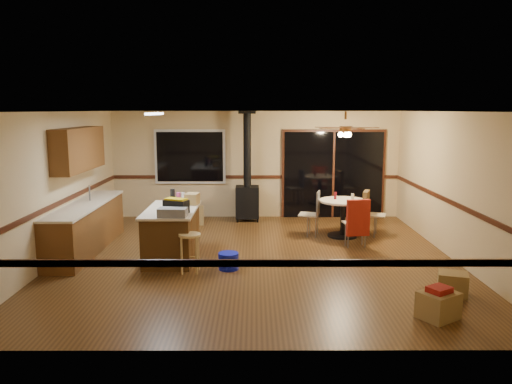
{
  "coord_description": "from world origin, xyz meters",
  "views": [
    {
      "loc": [
        -0.02,
        -8.66,
        2.63
      ],
      "look_at": [
        0.0,
        0.3,
        1.15
      ],
      "focal_mm": 35.0,
      "sensor_mm": 36.0,
      "label": 1
    }
  ],
  "objects_px": {
    "wood_stove": "(247,191)",
    "kitchen_island": "(172,233)",
    "blue_bucket": "(229,261)",
    "chair_near": "(358,218)",
    "toolbox_grey": "(173,212)",
    "chair_right": "(367,208)",
    "chair_left": "(314,208)",
    "box_under_window": "(193,215)",
    "box_corner_a": "(438,305)",
    "box_corner_b": "(453,284)",
    "toolbox_black": "(176,207)",
    "bar_stool": "(190,253)",
    "dining_table": "(343,212)"
  },
  "relations": [
    {
      "from": "kitchen_island",
      "to": "wood_stove",
      "type": "distance_m",
      "value": 3.33
    },
    {
      "from": "bar_stool",
      "to": "blue_bucket",
      "type": "height_order",
      "value": "bar_stool"
    },
    {
      "from": "toolbox_black",
      "to": "blue_bucket",
      "type": "relative_size",
      "value": 1.21
    },
    {
      "from": "toolbox_black",
      "to": "chair_left",
      "type": "height_order",
      "value": "toolbox_black"
    },
    {
      "from": "wood_stove",
      "to": "toolbox_grey",
      "type": "bearing_deg",
      "value": -107.43
    },
    {
      "from": "toolbox_grey",
      "to": "box_corner_a",
      "type": "height_order",
      "value": "toolbox_grey"
    },
    {
      "from": "chair_near",
      "to": "blue_bucket",
      "type": "bearing_deg",
      "value": -151.86
    },
    {
      "from": "toolbox_black",
      "to": "box_corner_a",
      "type": "distance_m",
      "value": 4.39
    },
    {
      "from": "kitchen_island",
      "to": "dining_table",
      "type": "bearing_deg",
      "value": 24.59
    },
    {
      "from": "blue_bucket",
      "to": "chair_near",
      "type": "height_order",
      "value": "chair_near"
    },
    {
      "from": "chair_left",
      "to": "box_corner_a",
      "type": "relative_size",
      "value": 1.13
    },
    {
      "from": "box_under_window",
      "to": "bar_stool",
      "type": "bearing_deg",
      "value": -83.78
    },
    {
      "from": "box_corner_b",
      "to": "box_under_window",
      "type": "bearing_deg",
      "value": 133.45
    },
    {
      "from": "wood_stove",
      "to": "toolbox_black",
      "type": "relative_size",
      "value": 6.19
    },
    {
      "from": "toolbox_black",
      "to": "chair_right",
      "type": "height_order",
      "value": "toolbox_black"
    },
    {
      "from": "kitchen_island",
      "to": "box_under_window",
      "type": "xyz_separation_m",
      "value": [
        0.04,
        2.7,
        -0.25
      ]
    },
    {
      "from": "bar_stool",
      "to": "toolbox_black",
      "type": "bearing_deg",
      "value": 122.77
    },
    {
      "from": "blue_bucket",
      "to": "box_under_window",
      "type": "xyz_separation_m",
      "value": [
        -1.0,
        3.35,
        0.06
      ]
    },
    {
      "from": "kitchen_island",
      "to": "toolbox_grey",
      "type": "xyz_separation_m",
      "value": [
        0.13,
        -0.67,
        0.52
      ]
    },
    {
      "from": "chair_left",
      "to": "chair_right",
      "type": "bearing_deg",
      "value": 1.8
    },
    {
      "from": "blue_bucket",
      "to": "dining_table",
      "type": "bearing_deg",
      "value": 43.57
    },
    {
      "from": "bar_stool",
      "to": "chair_left",
      "type": "bearing_deg",
      "value": 46.09
    },
    {
      "from": "dining_table",
      "to": "box_under_window",
      "type": "distance_m",
      "value": 3.5
    },
    {
      "from": "blue_bucket",
      "to": "dining_table",
      "type": "height_order",
      "value": "dining_table"
    },
    {
      "from": "toolbox_grey",
      "to": "box_under_window",
      "type": "distance_m",
      "value": 3.45
    },
    {
      "from": "chair_right",
      "to": "box_corner_b",
      "type": "relative_size",
      "value": 1.73
    },
    {
      "from": "toolbox_black",
      "to": "box_under_window",
      "type": "relative_size",
      "value": 0.82
    },
    {
      "from": "box_corner_a",
      "to": "box_corner_b",
      "type": "bearing_deg",
      "value": 58.3
    },
    {
      "from": "chair_left",
      "to": "wood_stove",
      "type": "bearing_deg",
      "value": 134.2
    },
    {
      "from": "box_corner_a",
      "to": "box_corner_b",
      "type": "height_order",
      "value": "box_corner_a"
    },
    {
      "from": "wood_stove",
      "to": "kitchen_island",
      "type": "bearing_deg",
      "value": -113.09
    },
    {
      "from": "bar_stool",
      "to": "box_corner_a",
      "type": "distance_m",
      "value": 3.87
    },
    {
      "from": "toolbox_black",
      "to": "chair_left",
      "type": "distance_m",
      "value": 3.26
    },
    {
      "from": "toolbox_grey",
      "to": "dining_table",
      "type": "height_order",
      "value": "toolbox_grey"
    },
    {
      "from": "toolbox_grey",
      "to": "chair_right",
      "type": "relative_size",
      "value": 0.66
    },
    {
      "from": "blue_bucket",
      "to": "chair_near",
      "type": "relative_size",
      "value": 0.48
    },
    {
      "from": "chair_left",
      "to": "box_under_window",
      "type": "bearing_deg",
      "value": 157.57
    },
    {
      "from": "chair_near",
      "to": "box_under_window",
      "type": "xyz_separation_m",
      "value": [
        -3.4,
        2.06,
        -0.4
      ]
    },
    {
      "from": "toolbox_grey",
      "to": "box_under_window",
      "type": "relative_size",
      "value": 0.94
    },
    {
      "from": "toolbox_grey",
      "to": "toolbox_black",
      "type": "relative_size",
      "value": 1.14
    },
    {
      "from": "bar_stool",
      "to": "chair_near",
      "type": "distance_m",
      "value": 3.36
    },
    {
      "from": "toolbox_grey",
      "to": "box_corner_b",
      "type": "xyz_separation_m",
      "value": [
        4.19,
        -1.16,
        -0.81
      ]
    },
    {
      "from": "bar_stool",
      "to": "blue_bucket",
      "type": "xyz_separation_m",
      "value": [
        0.62,
        0.15,
        -0.18
      ]
    },
    {
      "from": "wood_stove",
      "to": "box_corner_a",
      "type": "distance_m",
      "value": 6.24
    },
    {
      "from": "toolbox_grey",
      "to": "wood_stove",
      "type": "bearing_deg",
      "value": 72.57
    },
    {
      "from": "box_corner_b",
      "to": "toolbox_black",
      "type": "bearing_deg",
      "value": 160.86
    },
    {
      "from": "toolbox_grey",
      "to": "box_corner_b",
      "type": "relative_size",
      "value": 1.15
    },
    {
      "from": "dining_table",
      "to": "chair_right",
      "type": "bearing_deg",
      "value": 11.72
    },
    {
      "from": "kitchen_island",
      "to": "chair_near",
      "type": "relative_size",
      "value": 2.4
    },
    {
      "from": "wood_stove",
      "to": "toolbox_black",
      "type": "height_order",
      "value": "wood_stove"
    }
  ]
}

